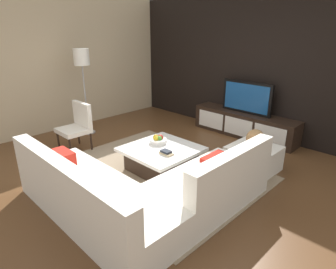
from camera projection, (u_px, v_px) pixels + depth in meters
name	position (u px, v px, depth m)	size (l,w,h in m)	color
ground_plane	(161.00, 174.00, 4.54)	(14.00, 14.00, 0.00)	brown
feature_wall_back	(257.00, 67.00, 5.85)	(6.40, 0.12, 2.80)	black
side_wall_left	(65.00, 64.00, 6.31)	(0.12, 5.20, 2.80)	#C6B28E
area_rug	(157.00, 171.00, 4.61)	(3.09, 2.40, 0.01)	gray
media_console	(244.00, 124.00, 6.05)	(2.23, 0.48, 0.50)	black
television	(247.00, 97.00, 5.85)	(1.08, 0.06, 0.65)	black
sectional_couch	(141.00, 191.00, 3.53)	(2.41, 2.41, 0.81)	white
coffee_table	(161.00, 158.00, 4.61)	(1.05, 1.06, 0.38)	black
accent_chair_near	(77.00, 123.00, 5.33)	(0.54, 0.50, 0.87)	black
floor_lamp	(82.00, 63.00, 5.80)	(0.31, 0.31, 1.76)	#A5A5AA
ottoman	(253.00, 159.00, 4.60)	(0.70, 0.70, 0.40)	white
fruit_bowl	(158.00, 140.00, 4.71)	(0.28, 0.28, 0.14)	silver
decorative_ball	(255.00, 138.00, 4.48)	(0.28, 0.28, 0.28)	#997247
book_stack	(166.00, 152.00, 4.31)	(0.21, 0.11, 0.06)	#CCB78C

